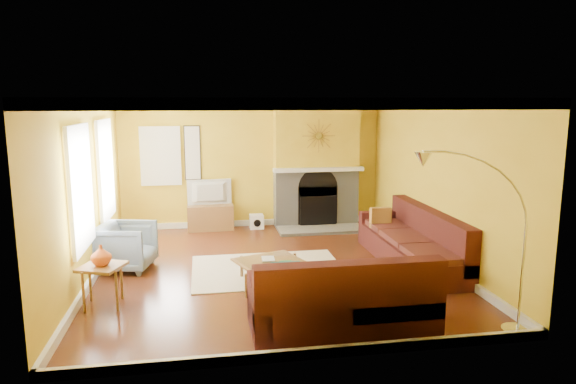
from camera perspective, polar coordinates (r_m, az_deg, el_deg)
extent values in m
cube|color=#602B14|center=(8.37, -1.81, -8.58)|extent=(5.50, 6.00, 0.02)
cube|color=white|center=(7.93, -1.93, 10.38)|extent=(5.50, 6.00, 0.02)
cube|color=gold|center=(11.00, -3.99, 3.18)|extent=(5.50, 0.02, 2.70)
cube|color=gold|center=(5.14, 2.68, -4.81)|extent=(5.50, 0.02, 2.70)
cube|color=gold|center=(8.15, -21.48, 0.07)|extent=(0.02, 6.00, 2.70)
cube|color=gold|center=(8.84, 16.16, 1.11)|extent=(0.02, 6.00, 2.70)
cube|color=white|center=(9.38, -19.71, 2.34)|extent=(0.06, 1.22, 1.72)
cube|color=white|center=(7.54, -22.17, 0.42)|extent=(0.06, 1.22, 1.72)
cube|color=white|center=(10.91, -13.98, 3.91)|extent=(0.82, 0.06, 1.22)
cube|color=white|center=(10.88, -10.56, 4.29)|extent=(0.34, 0.04, 1.14)
cube|color=white|center=(10.79, 3.42, 2.52)|extent=(1.92, 0.22, 0.08)
cube|color=gray|center=(10.72, 3.72, -4.18)|extent=(1.80, 0.70, 0.06)
cube|color=beige|center=(8.31, -2.24, -8.59)|extent=(2.40, 1.80, 0.02)
cube|color=olive|center=(10.89, -8.60, -2.79)|extent=(0.95, 0.43, 0.52)
imported|color=black|center=(10.79, -8.67, -0.06)|extent=(0.93, 0.21, 0.53)
cube|color=white|center=(10.92, -3.52, -3.29)|extent=(0.29, 0.29, 0.29)
imported|color=slate|center=(8.63, -17.53, -5.79)|extent=(0.98, 0.97, 0.76)
imported|color=#D8591E|center=(7.13, -20.06, -6.60)|extent=(0.30, 0.30, 0.28)
imported|color=white|center=(7.61, -2.93, -7.47)|extent=(0.20, 0.26, 0.02)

